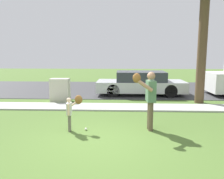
{
  "coord_description": "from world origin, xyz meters",
  "views": [
    {
      "loc": [
        0.53,
        -5.5,
        2.18
      ],
      "look_at": [
        0.19,
        2.01,
        1.0
      ],
      "focal_mm": 36.77,
      "sensor_mm": 36.0,
      "label": 1
    }
  ],
  "objects": [
    {
      "name": "ground_plane",
      "position": [
        0.0,
        3.5,
        0.0
      ],
      "size": [
        48.0,
        48.0,
        0.0
      ],
      "primitive_type": "plane",
      "color": "#4C6B2D"
    },
    {
      "name": "utility_cabinet",
      "position": [
        -2.33,
        4.78,
        0.53
      ],
      "size": [
        0.85,
        0.5,
        1.05
      ],
      "primitive_type": "cube",
      "color": "beige",
      "rests_on": "ground"
    },
    {
      "name": "sidewalk_strip",
      "position": [
        0.0,
        3.6,
        0.03
      ],
      "size": [
        36.0,
        1.2,
        0.06
      ],
      "primitive_type": "cube",
      "color": "#B2B2AD",
      "rests_on": "ground"
    },
    {
      "name": "road_surface",
      "position": [
        0.0,
        8.6,
        0.01
      ],
      "size": [
        36.0,
        6.8,
        0.02
      ],
      "primitive_type": "cube",
      "color": "#38383A",
      "rests_on": "ground"
    },
    {
      "name": "parked_sedan_silver",
      "position": [
        1.51,
        6.62,
        0.62
      ],
      "size": [
        4.6,
        1.8,
        1.23
      ],
      "rotation": [
        0.0,
        0.0,
        3.14
      ],
      "color": "silver",
      "rests_on": "road_surface"
    },
    {
      "name": "baseball",
      "position": [
        -0.51,
        0.79,
        0.04
      ],
      "size": [
        0.07,
        0.07,
        0.07
      ],
      "primitive_type": "sphere",
      "color": "white",
      "rests_on": "ground"
    },
    {
      "name": "person_adult",
      "position": [
        1.29,
        0.9,
        1.03
      ],
      "size": [
        0.67,
        0.67,
        1.68
      ],
      "rotation": [
        0.0,
        0.0,
        -3.05
      ],
      "color": "brown",
      "rests_on": "ground"
    },
    {
      "name": "person_child",
      "position": [
        -0.88,
        0.75,
        0.66
      ],
      "size": [
        0.43,
        0.42,
        1.01
      ],
      "rotation": [
        0.0,
        0.0,
        0.09
      ],
      "color": "#6B6656",
      "rests_on": "ground"
    }
  ]
}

